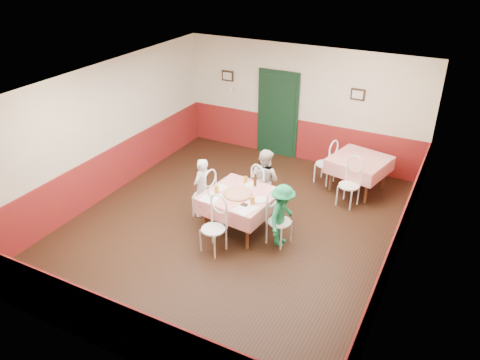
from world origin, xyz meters
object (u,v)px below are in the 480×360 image
at_px(chair_far, 263,190).
at_px(glass_c, 246,180).
at_px(main_table, 240,211).
at_px(chair_second_b, 349,186).
at_px(second_table, 358,174).
at_px(wallet, 244,205).
at_px(glass_b, 253,201).
at_px(chair_second_a, 325,164).
at_px(chair_right, 279,222).
at_px(diner_left, 202,188).
at_px(diner_right, 282,216).
at_px(diner_far, 265,180).
at_px(beer_bottle, 255,181).
at_px(chair_left, 204,196).
at_px(glass_a, 217,190).
at_px(chair_near, 213,229).
at_px(pizza, 238,194).

bearing_deg(chair_far, glass_c, 83.96).
xyz_separation_m(main_table, glass_c, (-0.10, 0.43, 0.45)).
bearing_deg(glass_c, chair_second_b, 39.19).
bearing_deg(second_table, wallet, -114.66).
distance_m(second_table, glass_b, 3.07).
xyz_separation_m(chair_second_a, glass_c, (-0.93, -2.12, 0.38)).
relative_size(chair_right, diner_left, 0.73).
distance_m(wallet, diner_right, 0.70).
bearing_deg(diner_far, chair_second_a, -96.47).
distance_m(beer_bottle, wallet, 0.73).
height_order(chair_right, diner_far, diner_far).
height_order(second_table, diner_left, diner_left).
bearing_deg(chair_left, chair_far, 135.89).
height_order(main_table, diner_left, diner_left).
xyz_separation_m(chair_second_a, wallet, (-0.57, -2.88, 0.32)).
xyz_separation_m(glass_a, glass_c, (0.29, 0.61, -0.01)).
distance_m(chair_right, chair_second_a, 2.65).
height_order(chair_far, chair_near, same).
distance_m(beer_bottle, diner_right, 0.95).
height_order(diner_left, diner_right, diner_left).
distance_m(pizza, diner_right, 0.93).
bearing_deg(chair_second_a, chair_near, -2.15).
bearing_deg(chair_far, diner_left, 56.38).
relative_size(chair_near, chair_second_a, 1.00).
bearing_deg(beer_bottle, chair_second_a, 72.09).
distance_m(chair_near, pizza, 0.86).
relative_size(chair_near, glass_a, 6.00).
relative_size(pizza, glass_a, 3.35).
bearing_deg(diner_left, chair_far, 129.68).
bearing_deg(chair_far, glass_a, 83.76).
bearing_deg(diner_far, glass_c, 83.92).
distance_m(beer_bottle, diner_far, 0.56).
bearing_deg(diner_left, diner_far, 131.32).
xyz_separation_m(main_table, chair_second_b, (1.58, 1.80, 0.08)).
bearing_deg(chair_left, beer_bottle, 113.65).
xyz_separation_m(pizza, glass_a, (-0.38, -0.12, 0.06)).
relative_size(chair_far, chair_near, 1.00).
relative_size(chair_second_a, beer_bottle, 3.80).
relative_size(chair_far, pizza, 1.79).
xyz_separation_m(second_table, glass_b, (-1.21, -2.79, 0.46)).
height_order(chair_second_b, diner_left, diner_left).
bearing_deg(wallet, chair_near, -117.62).
distance_m(pizza, diner_far, 0.96).
distance_m(wallet, diner_far, 1.24).
relative_size(glass_c, beer_bottle, 0.56).
bearing_deg(diner_left, pizza, 82.72).
bearing_deg(diner_left, second_table, 137.33).
xyz_separation_m(glass_b, diner_right, (0.52, 0.13, -0.24)).
bearing_deg(wallet, main_table, 134.32).
bearing_deg(diner_left, main_table, 86.32).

